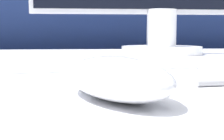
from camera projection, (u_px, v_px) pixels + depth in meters
partition_panel at (85, 69)px, 1.19m from camera, size 5.00×0.03×1.36m
computer_mouse_near at (116, 78)px, 0.25m from camera, size 0.11×0.14×0.03m
keyboard at (50, 61)px, 0.47m from camera, size 0.44×0.18×0.02m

